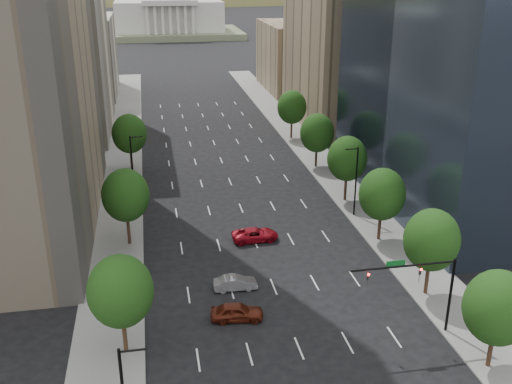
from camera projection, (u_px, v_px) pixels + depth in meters
sidewalk_left at (119, 217)px, 73.13m from camera, size 6.00×200.00×0.15m
sidewalk_right at (355, 199)px, 78.41m from camera, size 6.00×200.00×0.15m
midrise_cream_left at (63, 35)px, 104.48m from camera, size 14.00×30.00×35.00m
filler_left at (84, 56)px, 137.78m from camera, size 14.00×26.00×18.00m
parking_tan_right at (337, 45)px, 111.16m from camera, size 14.00×30.00×30.00m
filler_right at (294, 57)px, 143.91m from camera, size 14.00×26.00×16.00m
tree_right_0 at (498, 308)px, 44.19m from camera, size 5.20×5.20×8.39m
tree_right_1 at (432, 240)px, 54.12m from camera, size 5.20×5.20×8.75m
tree_right_2 at (382, 194)px, 65.15m from camera, size 5.20×5.20×8.61m
tree_right_3 at (347, 159)px, 76.02m from camera, size 5.20×5.20×8.89m
tree_right_4 at (317, 133)px, 88.99m from camera, size 5.20×5.20×8.46m
tree_right_5 at (292, 107)px, 103.52m from camera, size 5.20×5.20×8.75m
tree_left_0 at (120, 291)px, 45.69m from camera, size 5.20×5.20×8.75m
tree_left_1 at (126, 195)px, 63.91m from camera, size 5.20×5.20×8.97m
tree_left_2 at (129, 134)px, 87.80m from camera, size 5.20×5.20×8.68m
streetlight_rn at (356, 180)px, 71.74m from camera, size 1.70×0.20×9.00m
streetlight_ln at (133, 167)px, 76.31m from camera, size 1.70×0.20×9.00m
traffic_signal at (425, 282)px, 48.25m from camera, size 9.12×0.40×7.38m
capitol at (169, 16)px, 246.22m from camera, size 60.00×40.00×35.20m
foothills at (190, 34)px, 589.01m from camera, size 720.00×413.00×263.00m
car_maroon at (237, 312)px, 51.92m from camera, size 4.87×2.43×1.59m
car_silver at (235, 283)px, 56.81m from camera, size 4.23×1.50×1.39m
car_red_far at (255, 235)px, 66.76m from camera, size 5.39×2.68×1.47m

